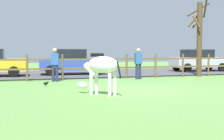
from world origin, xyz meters
name	(u,v)px	position (x,y,z in m)	size (l,w,h in m)	color
ground_plane	(144,90)	(0.00, 0.00, 0.00)	(60.00, 60.00, 0.00)	#5B8C42
parking_asphalt	(87,73)	(0.00, 9.30, 0.03)	(28.00, 7.40, 0.05)	#47474C
paddock_fence	(96,65)	(-0.56, 5.00, 0.75)	(21.00, 0.11, 1.33)	brown
bare_tree	(199,36)	(5.79, 5.08, 2.38)	(1.43, 1.41, 4.75)	#513A23
zebra	(101,68)	(-1.92, -0.77, 0.93)	(1.28, 1.67, 1.41)	white
crow_on_grass	(46,83)	(-3.40, 2.50, 0.13)	(0.21, 0.10, 0.20)	black
parked_car_silver	(198,60)	(8.14, 8.66, 0.84)	(4.11, 2.11, 1.56)	#B7BABF
parked_car_blue	(72,62)	(-1.20, 8.33, 0.84)	(4.14, 2.19, 1.56)	#2D4CAD
visitor_left_of_tree	(55,63)	(-2.74, 4.51, 0.91)	(0.40, 0.30, 1.64)	#232847
visitor_right_of_tree	(138,62)	(1.62, 4.39, 0.91)	(0.36, 0.22, 1.64)	#232847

